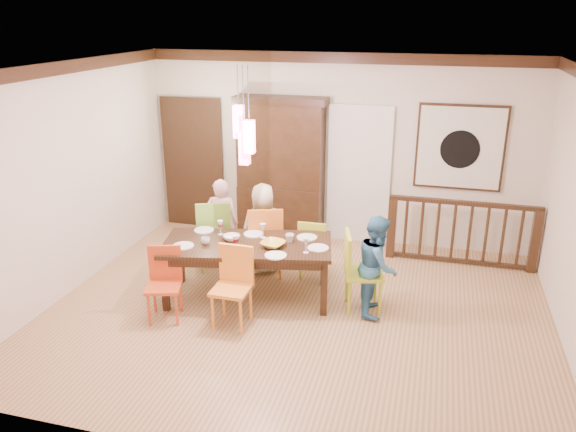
% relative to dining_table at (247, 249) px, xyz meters
% --- Properties ---
extents(floor, '(6.00, 6.00, 0.00)m').
position_rel_dining_table_xyz_m(floor, '(0.70, -0.20, -0.67)').
color(floor, '#936547').
rests_on(floor, ground).
extents(ceiling, '(6.00, 6.00, 0.00)m').
position_rel_dining_table_xyz_m(ceiling, '(0.70, -0.20, 2.23)').
color(ceiling, white).
rests_on(ceiling, wall_back).
extents(wall_back, '(6.00, 0.00, 6.00)m').
position_rel_dining_table_xyz_m(wall_back, '(0.70, 2.30, 0.78)').
color(wall_back, beige).
rests_on(wall_back, floor).
extents(wall_left, '(0.00, 5.00, 5.00)m').
position_rel_dining_table_xyz_m(wall_left, '(-2.30, -0.20, 0.78)').
color(wall_left, beige).
rests_on(wall_left, floor).
extents(crown_molding, '(6.00, 5.00, 0.16)m').
position_rel_dining_table_xyz_m(crown_molding, '(0.70, -0.20, 2.15)').
color(crown_molding, black).
rests_on(crown_molding, wall_back).
extents(panel_door, '(1.04, 0.07, 2.24)m').
position_rel_dining_table_xyz_m(panel_door, '(-1.70, 2.25, 0.38)').
color(panel_door, black).
rests_on(panel_door, wall_back).
extents(white_doorway, '(0.97, 0.05, 2.22)m').
position_rel_dining_table_xyz_m(white_doorway, '(1.05, 2.27, 0.38)').
color(white_doorway, silver).
rests_on(white_doorway, wall_back).
extents(painting, '(1.25, 0.06, 1.25)m').
position_rel_dining_table_xyz_m(painting, '(2.50, 2.26, 0.93)').
color(painting, black).
rests_on(painting, wall_back).
extents(pendant_cluster, '(0.27, 0.21, 1.14)m').
position_rel_dining_table_xyz_m(pendant_cluster, '(0.00, -0.00, 1.44)').
color(pendant_cluster, '#FF4C81').
rests_on(pendant_cluster, ceiling).
extents(dining_table, '(2.23, 1.35, 0.75)m').
position_rel_dining_table_xyz_m(dining_table, '(0.00, 0.00, 0.00)').
color(dining_table, black).
rests_on(dining_table, floor).
extents(chair_far_left, '(0.61, 0.61, 1.03)m').
position_rel_dining_table_xyz_m(chair_far_left, '(-0.74, 0.73, -0.07)').
color(chair_far_left, '#76B239').
rests_on(chair_far_left, floor).
extents(chair_far_mid, '(0.60, 0.60, 1.03)m').
position_rel_dining_table_xyz_m(chair_far_mid, '(0.02, 0.69, -0.08)').
color(chair_far_mid, '#B85F1D').
rests_on(chair_far_mid, floor).
extents(chair_far_right, '(0.39, 0.39, 0.85)m').
position_rel_dining_table_xyz_m(chair_far_right, '(0.68, 0.81, -0.18)').
color(chair_far_right, '#9CB028').
rests_on(chair_far_right, floor).
extents(chair_near_left, '(0.49, 0.49, 0.87)m').
position_rel_dining_table_xyz_m(chair_near_left, '(-0.77, -0.77, -0.17)').
color(chair_near_left, '#CA451D').
rests_on(chair_near_left, floor).
extents(chair_near_mid, '(0.42, 0.42, 0.93)m').
position_rel_dining_table_xyz_m(chair_near_mid, '(0.03, -0.68, -0.13)').
color(chair_near_mid, orange).
rests_on(chair_near_mid, floor).
extents(chair_end_right, '(0.55, 0.55, 0.99)m').
position_rel_dining_table_xyz_m(chair_end_right, '(1.45, 0.08, -0.10)').
color(chair_end_right, '#ACC028').
rests_on(chair_end_right, floor).
extents(china_hutch, '(1.43, 0.46, 2.26)m').
position_rel_dining_table_xyz_m(china_hutch, '(-0.15, 2.10, 0.47)').
color(china_hutch, black).
rests_on(china_hutch, floor).
extents(balustrade, '(2.09, 0.12, 0.96)m').
position_rel_dining_table_xyz_m(balustrade, '(2.62, 1.75, -0.17)').
color(balustrade, black).
rests_on(balustrade, floor).
extents(person_far_left, '(0.52, 0.38, 1.29)m').
position_rel_dining_table_xyz_m(person_far_left, '(-0.66, 0.82, -0.02)').
color(person_far_left, '#FABEC8').
rests_on(person_far_left, floor).
extents(person_far_mid, '(0.74, 0.63, 1.27)m').
position_rel_dining_table_xyz_m(person_far_mid, '(-0.04, 0.80, -0.03)').
color(person_far_mid, '#C4B694').
rests_on(person_far_mid, floor).
extents(person_end_right, '(0.52, 0.64, 1.23)m').
position_rel_dining_table_xyz_m(person_end_right, '(1.61, 0.06, -0.05)').
color(person_end_right, teal).
rests_on(person_end_right, floor).
extents(serving_bowl, '(0.35, 0.35, 0.07)m').
position_rel_dining_table_xyz_m(serving_bowl, '(0.34, -0.03, 0.12)').
color(serving_bowl, gold).
rests_on(serving_bowl, dining_table).
extents(small_bowl, '(0.25, 0.25, 0.07)m').
position_rel_dining_table_xyz_m(small_bowl, '(-0.22, 0.04, 0.12)').
color(small_bowl, white).
rests_on(small_bowl, dining_table).
extents(cup_left, '(0.14, 0.14, 0.09)m').
position_rel_dining_table_xyz_m(cup_left, '(-0.49, -0.16, 0.13)').
color(cup_left, silver).
rests_on(cup_left, dining_table).
extents(cup_right, '(0.13, 0.13, 0.10)m').
position_rel_dining_table_xyz_m(cup_right, '(0.50, 0.17, 0.14)').
color(cup_right, silver).
rests_on(cup_right, dining_table).
extents(plate_far_left, '(0.26, 0.26, 0.01)m').
position_rel_dining_table_xyz_m(plate_far_left, '(-0.68, 0.25, 0.09)').
color(plate_far_left, white).
rests_on(plate_far_left, dining_table).
extents(plate_far_mid, '(0.26, 0.26, 0.01)m').
position_rel_dining_table_xyz_m(plate_far_mid, '(-0.01, 0.28, 0.09)').
color(plate_far_mid, white).
rests_on(plate_far_mid, dining_table).
extents(plate_far_right, '(0.26, 0.26, 0.01)m').
position_rel_dining_table_xyz_m(plate_far_right, '(0.68, 0.35, 0.09)').
color(plate_far_right, white).
rests_on(plate_far_right, dining_table).
extents(plate_near_left, '(0.26, 0.26, 0.01)m').
position_rel_dining_table_xyz_m(plate_near_left, '(-0.72, -0.31, 0.09)').
color(plate_near_left, white).
rests_on(plate_near_left, dining_table).
extents(plate_near_mid, '(0.26, 0.26, 0.01)m').
position_rel_dining_table_xyz_m(plate_near_mid, '(0.45, -0.29, 0.09)').
color(plate_near_mid, white).
rests_on(plate_near_mid, dining_table).
extents(plate_end_right, '(0.26, 0.26, 0.01)m').
position_rel_dining_table_xyz_m(plate_end_right, '(0.89, 0.06, 0.09)').
color(plate_end_right, white).
rests_on(plate_end_right, dining_table).
extents(wine_glass_a, '(0.08, 0.08, 0.19)m').
position_rel_dining_table_xyz_m(wine_glass_a, '(-0.42, 0.18, 0.18)').
color(wine_glass_a, '#590C19').
rests_on(wine_glass_a, dining_table).
extents(wine_glass_b, '(0.08, 0.08, 0.19)m').
position_rel_dining_table_xyz_m(wine_glass_b, '(0.14, 0.21, 0.18)').
color(wine_glass_b, silver).
rests_on(wine_glass_b, dining_table).
extents(wine_glass_c, '(0.08, 0.08, 0.19)m').
position_rel_dining_table_xyz_m(wine_glass_c, '(-0.06, -0.25, 0.18)').
color(wine_glass_c, '#590C19').
rests_on(wine_glass_c, dining_table).
extents(wine_glass_d, '(0.08, 0.08, 0.19)m').
position_rel_dining_table_xyz_m(wine_glass_d, '(0.78, -0.10, 0.18)').
color(wine_glass_d, silver).
rests_on(wine_glass_d, dining_table).
extents(napkin, '(0.18, 0.14, 0.01)m').
position_rel_dining_table_xyz_m(napkin, '(0.01, -0.40, 0.09)').
color(napkin, '#D83359').
rests_on(napkin, dining_table).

